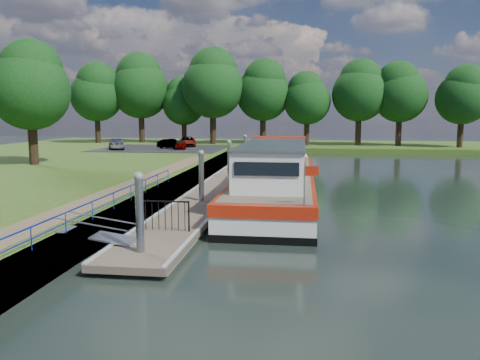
# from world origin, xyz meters

# --- Properties ---
(ground) EXTENTS (160.00, 160.00, 0.00)m
(ground) POSITION_xyz_m (0.00, 0.00, 0.00)
(ground) COLOR black
(ground) RESTS_ON ground
(bank_edge) EXTENTS (1.10, 90.00, 0.78)m
(bank_edge) POSITION_xyz_m (-2.55, 15.00, 0.39)
(bank_edge) COLOR #473D2D
(bank_edge) RESTS_ON ground
(far_bank) EXTENTS (60.00, 18.00, 0.60)m
(far_bank) POSITION_xyz_m (12.00, 52.00, 0.30)
(far_bank) COLOR #2F4C15
(far_bank) RESTS_ON ground
(footpath) EXTENTS (1.60, 40.00, 0.05)m
(footpath) POSITION_xyz_m (-4.40, 8.00, 0.80)
(footpath) COLOR brown
(footpath) RESTS_ON riverbank
(carpark) EXTENTS (14.00, 12.00, 0.06)m
(carpark) POSITION_xyz_m (-11.00, 38.00, 0.81)
(carpark) COLOR black
(carpark) RESTS_ON riverbank
(blue_fence) EXTENTS (0.04, 18.04, 0.72)m
(blue_fence) POSITION_xyz_m (-2.75, 3.00, 1.31)
(blue_fence) COLOR #0C2DBF
(blue_fence) RESTS_ON riverbank
(pontoon) EXTENTS (2.50, 30.00, 0.56)m
(pontoon) POSITION_xyz_m (0.00, 13.00, 0.18)
(pontoon) COLOR brown
(pontoon) RESTS_ON ground
(mooring_piles) EXTENTS (0.30, 27.30, 3.55)m
(mooring_piles) POSITION_xyz_m (0.00, 13.00, 1.28)
(mooring_piles) COLOR gray
(mooring_piles) RESTS_ON ground
(gangway) EXTENTS (2.58, 1.00, 0.92)m
(gangway) POSITION_xyz_m (-1.85, 0.50, 0.63)
(gangway) COLOR #A5A8AD
(gangway) RESTS_ON ground
(gate_panel) EXTENTS (1.85, 0.05, 1.15)m
(gate_panel) POSITION_xyz_m (-0.00, 2.20, 1.15)
(gate_panel) COLOR black
(gate_panel) RESTS_ON ground
(barge) EXTENTS (4.36, 21.15, 4.78)m
(barge) POSITION_xyz_m (3.60, 12.63, 1.09)
(barge) COLOR black
(barge) RESTS_ON ground
(horizon_trees) EXTENTS (54.38, 10.03, 12.87)m
(horizon_trees) POSITION_xyz_m (-1.61, 48.68, 7.95)
(horizon_trees) COLOR #332316
(horizon_trees) RESTS_ON ground
(bank_tree_a) EXTENTS (6.12, 6.12, 9.72)m
(bank_tree_a) POSITION_xyz_m (-15.99, 20.08, 7.02)
(bank_tree_a) COLOR #332316
(bank_tree_a) RESTS_ON riverbank
(car_a) EXTENTS (1.88, 3.30, 1.06)m
(car_a) POSITION_xyz_m (-8.58, 36.76, 1.36)
(car_a) COLOR #999999
(car_a) RESTS_ON carpark
(car_b) EXTENTS (3.51, 2.45, 1.10)m
(car_b) POSITION_xyz_m (-9.76, 37.14, 1.38)
(car_b) COLOR #999999
(car_b) RESTS_ON carpark
(car_c) EXTENTS (3.17, 4.53, 1.22)m
(car_c) POSITION_xyz_m (-15.65, 35.81, 1.44)
(car_c) COLOR #999999
(car_c) RESTS_ON carpark
(car_d) EXTENTS (2.87, 4.52, 1.16)m
(car_d) POSITION_xyz_m (-8.91, 41.45, 1.42)
(car_d) COLOR #999999
(car_d) RESTS_ON carpark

